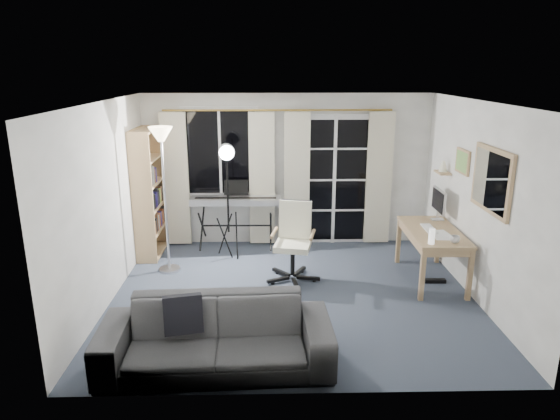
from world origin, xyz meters
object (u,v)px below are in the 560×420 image
object	(u,v)px
torchiere_lamp	(162,157)
monitor	(439,202)
bookshelf	(147,196)
mug	(455,238)
studio_light	(227,166)
desk	(433,236)
keyboard_piano	(236,202)
office_chair	(294,234)
sofa	(215,326)

from	to	relation	value
torchiere_lamp	monitor	world-z (taller)	torchiere_lamp
monitor	torchiere_lamp	bearing A→B (deg)	-178.35
bookshelf	mug	distance (m)	4.40
torchiere_lamp	mug	world-z (taller)	torchiere_lamp
studio_light	mug	world-z (taller)	studio_light
desk	monitor	world-z (taller)	monitor
mug	desk	bearing A→B (deg)	101.31
desk	mug	distance (m)	0.53
studio_light	mug	bearing A→B (deg)	-31.39
torchiere_lamp	mug	bearing A→B (deg)	-13.85
keyboard_piano	office_chair	world-z (taller)	keyboard_piano
bookshelf	mug	bearing A→B (deg)	-20.79
bookshelf	sofa	world-z (taller)	bookshelf
keyboard_piano	bookshelf	bearing A→B (deg)	-170.90
torchiere_lamp	keyboard_piano	distance (m)	1.52
monitor	sofa	world-z (taller)	monitor
studio_light	monitor	bearing A→B (deg)	-13.92
office_chair	sofa	size ratio (longest dim) A/B	0.47
studio_light	sofa	world-z (taller)	studio_light
desk	monitor	size ratio (longest dim) A/B	2.61
office_chair	mug	bearing A→B (deg)	-7.20
bookshelf	mug	xyz separation A→B (m)	(4.10, -1.59, -0.15)
studio_light	mug	size ratio (longest dim) A/B	15.29
bookshelf	monitor	xyz separation A→B (m)	(4.20, -0.64, 0.06)
bookshelf	keyboard_piano	bearing A→B (deg)	8.59
bookshelf	desk	xyz separation A→B (m)	(4.00, -1.09, -0.29)
desk	sofa	xyz separation A→B (m)	(-2.69, -1.97, -0.19)
keyboard_piano	desk	distance (m)	2.98
keyboard_piano	studio_light	world-z (taller)	studio_light
keyboard_piano	mug	size ratio (longest dim) A/B	12.15
bookshelf	studio_light	size ratio (longest dim) A/B	1.09
bookshelf	mug	size ratio (longest dim) A/B	16.63
sofa	torchiere_lamp	bearing A→B (deg)	108.44
torchiere_lamp	mug	size ratio (longest dim) A/B	17.51
torchiere_lamp	desk	world-z (taller)	torchiere_lamp
keyboard_piano	monitor	world-z (taller)	monitor
office_chair	monitor	size ratio (longest dim) A/B	2.07
studio_light	desk	distance (m)	3.01
bookshelf	torchiere_lamp	size ratio (longest dim) A/B	0.95
monitor	mug	world-z (taller)	monitor
desk	monitor	distance (m)	0.61
studio_light	office_chair	bearing A→B (deg)	-43.36
studio_light	sofa	bearing A→B (deg)	-94.35
desk	bookshelf	bearing A→B (deg)	165.87
torchiere_lamp	sofa	world-z (taller)	torchiere_lamp
mug	monitor	bearing A→B (deg)	84.19
office_chair	mug	distance (m)	2.05
bookshelf	desk	world-z (taller)	bookshelf
desk	torchiere_lamp	bearing A→B (deg)	174.54
monitor	sofa	xyz separation A→B (m)	(-2.89, -2.42, -0.54)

